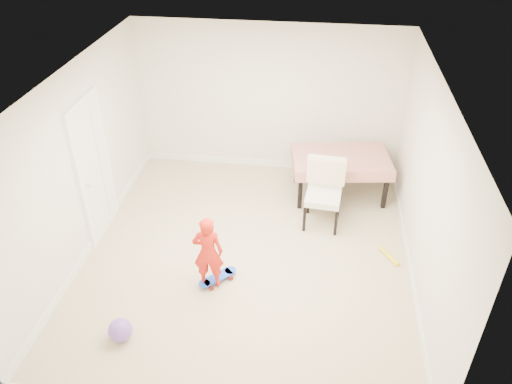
# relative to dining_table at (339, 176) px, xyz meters

# --- Properties ---
(ground) EXTENTS (5.00, 5.00, 0.00)m
(ground) POSITION_rel_dining_table_xyz_m (-1.28, -1.74, -0.36)
(ground) COLOR tan
(ground) RESTS_ON ground
(ceiling) EXTENTS (4.50, 5.00, 0.04)m
(ceiling) POSITION_rel_dining_table_xyz_m (-1.28, -1.74, 2.22)
(ceiling) COLOR white
(ceiling) RESTS_ON wall_back
(wall_back) EXTENTS (4.50, 0.04, 2.60)m
(wall_back) POSITION_rel_dining_table_xyz_m (-1.28, 0.74, 0.94)
(wall_back) COLOR silver
(wall_back) RESTS_ON ground
(wall_front) EXTENTS (4.50, 0.04, 2.60)m
(wall_front) POSITION_rel_dining_table_xyz_m (-1.28, -4.22, 0.94)
(wall_front) COLOR silver
(wall_front) RESTS_ON ground
(wall_left) EXTENTS (0.04, 5.00, 2.60)m
(wall_left) POSITION_rel_dining_table_xyz_m (-3.51, -1.74, 0.94)
(wall_left) COLOR silver
(wall_left) RESTS_ON ground
(wall_right) EXTENTS (0.04, 5.00, 2.60)m
(wall_right) POSITION_rel_dining_table_xyz_m (0.95, -1.74, 0.94)
(wall_right) COLOR silver
(wall_right) RESTS_ON ground
(door) EXTENTS (0.11, 0.94, 2.11)m
(door) POSITION_rel_dining_table_xyz_m (-3.50, -1.44, 0.67)
(door) COLOR white
(door) RESTS_ON ground
(baseboard_back) EXTENTS (4.50, 0.02, 0.12)m
(baseboard_back) POSITION_rel_dining_table_xyz_m (-1.28, 0.75, -0.30)
(baseboard_back) COLOR white
(baseboard_back) RESTS_ON ground
(baseboard_left) EXTENTS (0.02, 5.00, 0.12)m
(baseboard_left) POSITION_rel_dining_table_xyz_m (-3.52, -1.74, -0.30)
(baseboard_left) COLOR white
(baseboard_left) RESTS_ON ground
(baseboard_right) EXTENTS (0.02, 5.00, 0.12)m
(baseboard_right) POSITION_rel_dining_table_xyz_m (0.96, -1.74, -0.30)
(baseboard_right) COLOR white
(baseboard_right) RESTS_ON ground
(dining_table) EXTENTS (1.66, 1.18, 0.72)m
(dining_table) POSITION_rel_dining_table_xyz_m (0.00, 0.00, 0.00)
(dining_table) COLOR red
(dining_table) RESTS_ON ground
(dining_chair) EXTENTS (0.62, 0.70, 1.05)m
(dining_chair) POSITION_rel_dining_table_xyz_m (-0.26, -0.86, 0.16)
(dining_chair) COLOR silver
(dining_chair) RESTS_ON ground
(skateboard) EXTENTS (0.55, 0.55, 0.09)m
(skateboard) POSITION_rel_dining_table_xyz_m (-1.58, -2.32, -0.32)
(skateboard) COLOR #1C7BF0
(skateboard) RESTS_ON ground
(child) EXTENTS (0.41, 0.29, 1.06)m
(child) POSITION_rel_dining_table_xyz_m (-1.67, -2.40, 0.17)
(child) COLOR red
(child) RESTS_ON ground
(balloon) EXTENTS (0.28, 0.28, 0.28)m
(balloon) POSITION_rel_dining_table_xyz_m (-2.51, -3.41, -0.22)
(balloon) COLOR #744CB8
(balloon) RESTS_ON ground
(foam_toy) EXTENTS (0.26, 0.37, 0.06)m
(foam_toy) POSITION_rel_dining_table_xyz_m (0.72, -1.54, -0.33)
(foam_toy) COLOR yellow
(foam_toy) RESTS_ON ground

